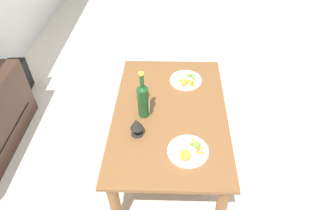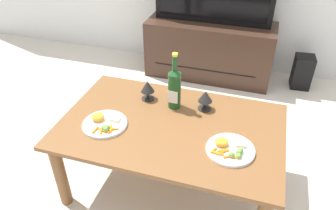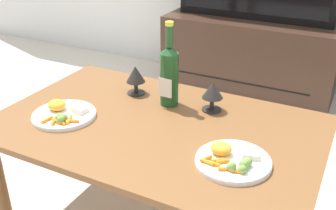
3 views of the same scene
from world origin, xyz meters
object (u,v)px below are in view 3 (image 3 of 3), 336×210
object	(u,v)px
dinner_plate_right	(232,160)
goblet_left	(136,76)
dining_table	(156,141)
tv_stand	(249,57)
wine_bottle	(169,74)
goblet_right	(213,92)
dinner_plate_left	(63,114)

from	to	relation	value
dinner_plate_right	goblet_left	bearing A→B (deg)	150.13
dining_table	dinner_plate_right	distance (m)	0.38
tv_stand	goblet_left	distance (m)	1.30
tv_stand	wine_bottle	distance (m)	1.34
goblet_right	dinner_plate_right	size ratio (longest dim) A/B	0.50
dining_table	dinner_plate_left	bearing A→B (deg)	-161.68
tv_stand	dinner_plate_right	world-z (taller)	tv_stand
goblet_left	dining_table	bearing A→B (deg)	-43.98
goblet_right	dinner_plate_left	world-z (taller)	goblet_right
dinner_plate_left	wine_bottle	bearing A→B (deg)	42.49
goblet_left	goblet_right	xyz separation A→B (m)	(0.36, -0.00, -0.00)
dining_table	goblet_left	size ratio (longest dim) A/B	9.64
tv_stand	dinner_plate_right	xyz separation A→B (m)	(0.41, -1.58, 0.22)
dining_table	tv_stand	bearing A→B (deg)	92.39
goblet_left	dinner_plate_right	bearing A→B (deg)	-29.87
wine_bottle	dinner_plate_right	xyz separation A→B (m)	(0.38, -0.29, -0.13)
goblet_left	goblet_right	world-z (taller)	goblet_left
dining_table	goblet_right	size ratio (longest dim) A/B	9.98
tv_stand	goblet_left	bearing A→B (deg)	-96.88
wine_bottle	tv_stand	bearing A→B (deg)	91.28
dining_table	dinner_plate_left	world-z (taller)	dinner_plate_left
dining_table	wine_bottle	xyz separation A→B (m)	(-0.03, 0.18, 0.21)
dinner_plate_left	dinner_plate_right	xyz separation A→B (m)	(0.70, 0.00, -0.00)
wine_bottle	goblet_left	size ratio (longest dim) A/B	2.74
wine_bottle	goblet_right	bearing A→B (deg)	9.01
dinner_plate_left	dinner_plate_right	bearing A→B (deg)	0.03
goblet_left	dinner_plate_left	bearing A→B (deg)	-113.49
dining_table	dinner_plate_right	bearing A→B (deg)	-18.52
goblet_left	dinner_plate_right	xyz separation A→B (m)	(0.56, -0.32, -0.07)
wine_bottle	dinner_plate_left	world-z (taller)	wine_bottle
dinner_plate_right	wine_bottle	bearing A→B (deg)	142.34
goblet_left	tv_stand	bearing A→B (deg)	83.12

